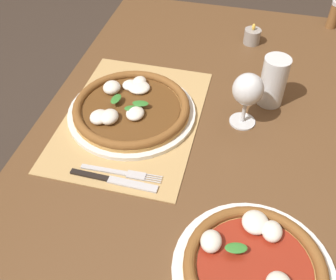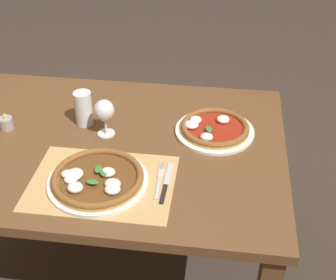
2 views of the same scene
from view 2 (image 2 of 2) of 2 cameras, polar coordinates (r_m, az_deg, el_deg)
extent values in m
plane|color=#382D26|center=(2.35, -5.77, -15.05)|extent=(24.00, 24.00, 0.00)
cube|color=brown|center=(1.86, -7.06, -0.74)|extent=(1.37, 0.99, 0.04)
cube|color=brown|center=(2.60, -17.67, -0.63)|extent=(0.07, 0.07, 0.70)
cube|color=brown|center=(2.38, 10.81, -2.99)|extent=(0.07, 0.07, 0.70)
cube|color=tan|center=(1.65, -8.03, -5.16)|extent=(0.50, 0.36, 0.00)
cylinder|color=silver|center=(1.65, -8.52, -5.02)|extent=(0.35, 0.35, 0.01)
cylinder|color=tan|center=(1.64, -8.56, -4.73)|extent=(0.32, 0.32, 0.01)
torus|color=brown|center=(1.63, -8.59, -4.46)|extent=(0.32, 0.32, 0.02)
cylinder|color=brown|center=(1.64, -8.58, -4.55)|extent=(0.27, 0.27, 0.00)
ellipsoid|color=silver|center=(1.63, -11.74, -4.65)|extent=(0.05, 0.05, 0.02)
ellipsoid|color=silver|center=(1.65, -11.31, -4.09)|extent=(0.06, 0.06, 0.02)
ellipsoid|color=silver|center=(1.64, -7.38, -3.91)|extent=(0.05, 0.05, 0.02)
ellipsoid|color=silver|center=(1.56, -6.78, -5.98)|extent=(0.05, 0.05, 0.03)
ellipsoid|color=silver|center=(1.65, -12.10, -4.08)|extent=(0.05, 0.04, 0.02)
ellipsoid|color=silver|center=(1.59, -11.25, -5.70)|extent=(0.05, 0.05, 0.03)
ellipsoid|color=silver|center=(1.58, -6.77, -5.31)|extent=(0.06, 0.05, 0.03)
ellipsoid|color=#337A2D|center=(1.63, -7.80, -3.87)|extent=(0.03, 0.05, 0.00)
ellipsoid|color=#337A2D|center=(1.64, -8.50, -3.48)|extent=(0.03, 0.05, 0.00)
ellipsoid|color=#337A2D|center=(1.59, -9.21, -5.04)|extent=(0.05, 0.03, 0.00)
cylinder|color=silver|center=(1.89, 5.71, 1.08)|extent=(0.32, 0.32, 0.01)
cylinder|color=tan|center=(1.88, 5.73, 1.36)|extent=(0.27, 0.27, 0.01)
torus|color=brown|center=(1.88, 5.75, 1.61)|extent=(0.27, 0.27, 0.02)
cylinder|color=maroon|center=(1.88, 5.74, 1.52)|extent=(0.22, 0.22, 0.00)
ellipsoid|color=silver|center=(1.90, 3.40, 2.47)|extent=(0.05, 0.04, 0.03)
ellipsoid|color=silver|center=(1.87, 2.89, 1.91)|extent=(0.06, 0.06, 0.03)
ellipsoid|color=silver|center=(1.91, 6.74, 2.51)|extent=(0.05, 0.05, 0.03)
ellipsoid|color=silver|center=(1.80, 4.73, 0.38)|extent=(0.05, 0.04, 0.03)
ellipsoid|color=#337A2D|center=(1.84, 5.01, 1.36)|extent=(0.03, 0.05, 0.00)
cylinder|color=silver|center=(1.89, -7.53, 0.80)|extent=(0.07, 0.07, 0.00)
cylinder|color=silver|center=(1.87, -7.61, 1.68)|extent=(0.01, 0.01, 0.06)
ellipsoid|color=silver|center=(1.83, -7.79, 3.63)|extent=(0.08, 0.08, 0.08)
ellipsoid|color=#AD5B14|center=(1.84, -7.76, 3.36)|extent=(0.07, 0.07, 0.05)
cylinder|color=silver|center=(1.93, -10.25, 3.81)|extent=(0.07, 0.07, 0.15)
cylinder|color=black|center=(1.94, -10.21, 3.45)|extent=(0.07, 0.07, 0.12)
cylinder|color=silver|center=(1.90, -10.41, 5.13)|extent=(0.07, 0.07, 0.02)
cube|color=#B7B7BC|center=(1.61, -1.23, -5.90)|extent=(0.02, 0.12, 0.00)
cube|color=#B7B7BC|center=(1.67, -0.90, -4.09)|extent=(0.02, 0.05, 0.00)
cylinder|color=#B7B7BC|center=(1.70, -0.43, -3.20)|extent=(0.00, 0.04, 0.00)
cylinder|color=#B7B7BC|center=(1.70, -0.63, -3.19)|extent=(0.00, 0.04, 0.00)
cylinder|color=#B7B7BC|center=(1.70, -0.83, -3.18)|extent=(0.00, 0.04, 0.00)
cylinder|color=#B7B7BC|center=(1.70, -1.03, -3.16)|extent=(0.00, 0.04, 0.00)
cube|color=black|center=(1.59, -0.55, -6.62)|extent=(0.02, 0.10, 0.01)
cube|color=#B7B7BC|center=(1.67, 0.04, -4.17)|extent=(0.02, 0.12, 0.00)
cylinder|color=gray|center=(2.00, -19.12, 1.94)|extent=(0.06, 0.06, 0.05)
cylinder|color=silver|center=(2.01, -19.08, 1.76)|extent=(0.04, 0.04, 0.03)
ellipsoid|color=#F9C64C|center=(1.99, -19.31, 2.78)|extent=(0.01, 0.01, 0.02)
camera|label=1|loc=(1.57, 22.22, 20.50)|focal=42.00mm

